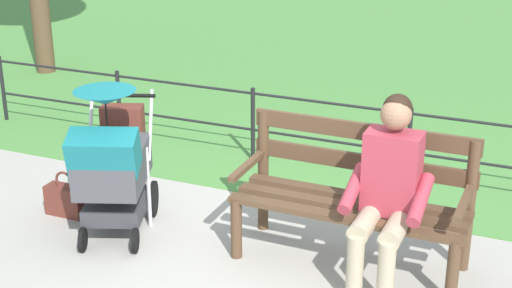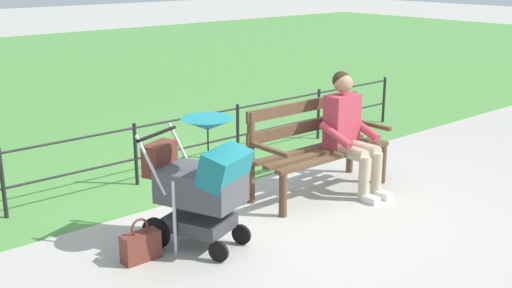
% 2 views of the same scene
% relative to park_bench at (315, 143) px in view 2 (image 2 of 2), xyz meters
% --- Properties ---
extents(ground_plane, '(60.00, 60.00, 0.00)m').
position_rel_park_bench_xyz_m(ground_plane, '(0.64, 0.12, -0.53)').
color(ground_plane, '#ADA89E').
extents(park_bench, '(1.61, 0.62, 0.96)m').
position_rel_park_bench_xyz_m(park_bench, '(0.00, 0.00, 0.00)').
color(park_bench, brown).
rests_on(park_bench, ground).
extents(person_on_bench, '(0.53, 0.74, 1.28)m').
position_rel_park_bench_xyz_m(person_on_bench, '(-0.27, 0.22, 0.15)').
color(person_on_bench, tan).
rests_on(person_on_bench, ground).
extents(stroller, '(0.77, 1.00, 1.15)m').
position_rel_park_bench_xyz_m(stroller, '(1.73, 0.34, 0.07)').
color(stroller, black).
rests_on(stroller, ground).
extents(handbag, '(0.32, 0.14, 0.37)m').
position_rel_park_bench_xyz_m(handbag, '(2.27, 0.22, -0.40)').
color(handbag, brown).
rests_on(handbag, ground).
extents(park_fence, '(7.22, 0.04, 0.70)m').
position_rel_park_bench_xyz_m(park_fence, '(0.64, -1.40, -0.11)').
color(park_fence, black).
rests_on(park_fence, ground).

